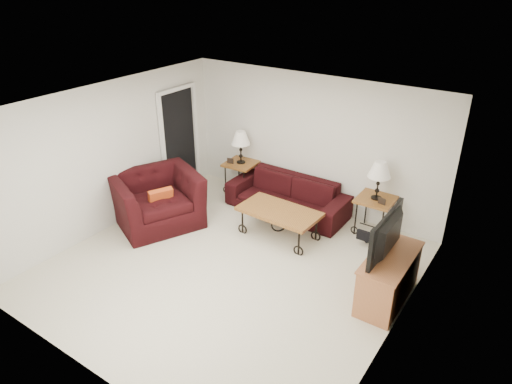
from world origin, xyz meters
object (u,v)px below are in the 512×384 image
lamp_right (378,180)px  coffee_table (279,223)px  tv_stand (388,278)px  armchair (157,200)px  sofa (287,196)px  television (393,236)px  side_table_right (374,216)px  side_table_left (241,177)px  lamp_left (241,147)px  backpack (368,230)px

lamp_right → coffee_table: 1.78m
tv_stand → armchair: bearing=-176.6°
lamp_right → coffee_table: lamp_right is taller
sofa → television: (2.41, -1.41, 0.69)m
lamp_right → sofa: bearing=-173.6°
sofa → lamp_right: (1.60, 0.18, 0.66)m
sofa → side_table_right: size_ratio=3.41×
side_table_left → coffee_table: (1.52, -1.02, -0.07)m
sofa → armchair: bearing=-135.4°
lamp_left → armchair: size_ratio=0.45×
side_table_left → television: bearing=-23.8°
sofa → backpack: size_ratio=4.48×
side_table_left → lamp_right: (2.78, 0.00, 0.67)m
television → side_table_left: bearing=-113.8°
side_table_right → coffee_table: bearing=-141.3°
armchair → backpack: 3.64m
sofa → side_table_left: (-1.18, 0.18, -0.01)m
lamp_left → coffee_table: 1.96m
side_table_right → coffee_table: 1.63m
side_table_left → television: television is taller
tv_stand → television: 0.66m
lamp_left → coffee_table: size_ratio=0.48×
lamp_left → tv_stand: bearing=-23.7°
side_table_right → lamp_right: 0.66m
television → tv_stand: bearing=90.0°
coffee_table → tv_stand: 2.17m
side_table_left → side_table_right: 2.78m
coffee_table → backpack: bearing=25.8°
tv_stand → side_table_left: bearing=156.3°
side_table_left → coffee_table: side_table_left is taller
coffee_table → armchair: 2.18m
lamp_left → armchair: bearing=-105.1°
side_table_left → lamp_left: (0.00, 0.00, 0.65)m
tv_stand → backpack: 1.44m
armchair → coffee_table: bearing=-42.8°
lamp_right → backpack: bearing=-81.6°
side_table_left → backpack: bearing=-7.5°
sofa → armchair: size_ratio=1.58×
coffee_table → armchair: (-2.01, -0.82, 0.21)m
side_table_left → side_table_right: side_table_right is taller
armchair → television: size_ratio=1.34×
lamp_right → television: bearing=-63.1°
armchair → backpack: (3.33, 1.46, -0.21)m
armchair → tv_stand: bearing=-61.5°
side_table_left → coffee_table: bearing=-33.8°
lamp_left → backpack: size_ratio=1.29×
television → armchair: bearing=-86.6°
tv_stand → side_table_right: bearing=117.5°
sofa → lamp_right: lamp_right is taller
side_table_left → television: size_ratio=0.61×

